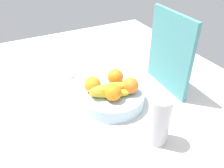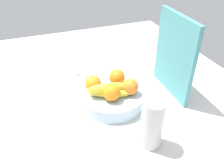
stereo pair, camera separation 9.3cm
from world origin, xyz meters
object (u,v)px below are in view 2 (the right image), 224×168
object	(u,v)px
orange_front_right	(93,83)
thermos_tumbler	(152,124)
fruit_bowl	(112,97)
orange_front_left	(117,77)
orange_back_left	(130,87)
jar_lid	(73,73)
cutting_board	(175,56)
banana_bunch	(109,90)
orange_center	(112,92)

from	to	relation	value
orange_front_right	thermos_tumbler	xyz separation A→B (cm)	(30.61, 11.56, 0.13)
fruit_bowl	orange_front_right	size ratio (longest dim) A/B	3.89
fruit_bowl	thermos_tumbler	size ratio (longest dim) A/B	1.46
thermos_tumbler	orange_front_left	bearing A→B (deg)	-179.85
orange_back_left	jar_lid	xyz separation A→B (cm)	(-33.04, -17.64, -8.70)
cutting_board	jar_lid	xyz separation A→B (cm)	(-29.90, -39.73, -17.44)
jar_lid	fruit_bowl	bearing A→B (deg)	20.71
fruit_bowl	thermos_tumbler	xyz separation A→B (cm)	(26.68, 4.34, 6.53)
banana_bunch	thermos_tumbler	bearing A→B (deg)	15.68
banana_bunch	orange_front_right	bearing A→B (deg)	-143.52
orange_center	jar_lid	world-z (taller)	orange_center
orange_front_left	cutting_board	world-z (taller)	cutting_board
orange_back_left	jar_lid	bearing A→B (deg)	-151.91
orange_back_left	thermos_tumbler	bearing A→B (deg)	-5.72
orange_center	orange_back_left	bearing A→B (deg)	96.93
orange_front_right	jar_lid	distance (cm)	26.94
orange_back_left	banana_bunch	size ratio (longest dim) A/B	0.40
orange_back_left	cutting_board	size ratio (longest dim) A/B	0.20
fruit_bowl	orange_back_left	bearing A→B (deg)	59.50
orange_center	orange_back_left	size ratio (longest dim) A/B	1.00
thermos_tumbler	cutting_board	bearing A→B (deg)	136.76
orange_center	cutting_board	size ratio (longest dim) A/B	0.20
banana_bunch	cutting_board	size ratio (longest dim) A/B	0.50
orange_back_left	banana_bunch	world-z (taller)	orange_back_left
orange_center	jar_lid	size ratio (longest dim) A/B	1.09
orange_back_left	fruit_bowl	bearing A→B (deg)	-120.50
banana_bunch	thermos_tumbler	size ratio (longest dim) A/B	0.95
fruit_bowl	orange_center	size ratio (longest dim) A/B	3.89
orange_center	banana_bunch	bearing A→B (deg)	-171.25
banana_bunch	fruit_bowl	bearing A→B (deg)	136.32
orange_front_left	orange_back_left	xyz separation A→B (cm)	(8.93, 2.37, 0.00)
fruit_bowl	orange_front_left	xyz separation A→B (cm)	(-5.03, 4.26, 6.40)
orange_back_left	jar_lid	distance (cm)	38.45
orange_front_left	jar_lid	xyz separation A→B (cm)	(-24.11, -15.27, -8.70)
banana_bunch	jar_lid	xyz separation A→B (cm)	(-31.69, -8.58, -8.27)
banana_bunch	jar_lid	size ratio (longest dim) A/B	2.75
fruit_bowl	orange_center	xyz separation A→B (cm)	(4.95, -2.06, 6.40)
orange_front_left	thermos_tumbler	size ratio (longest dim) A/B	0.38
fruit_bowl	orange_front_right	bearing A→B (deg)	-118.53
orange_front_left	banana_bunch	bearing A→B (deg)	-41.44
orange_front_left	cutting_board	distance (cm)	26.61
orange_center	jar_lid	bearing A→B (deg)	-165.29
thermos_tumbler	jar_lid	distance (cm)	58.57
orange_front_left	orange_front_right	bearing A→B (deg)	-84.52
fruit_bowl	banana_bunch	size ratio (longest dim) A/B	1.54
cutting_board	thermos_tumbler	world-z (taller)	cutting_board
cutting_board	orange_front_left	bearing A→B (deg)	-101.22
fruit_bowl	orange_front_left	world-z (taller)	orange_front_left
orange_front_left	orange_center	xyz separation A→B (cm)	(9.98, -6.32, 0.00)
orange_front_left	banana_bunch	distance (cm)	10.12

